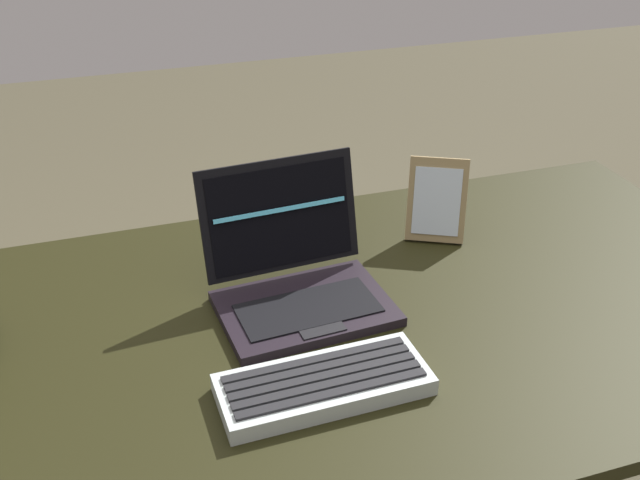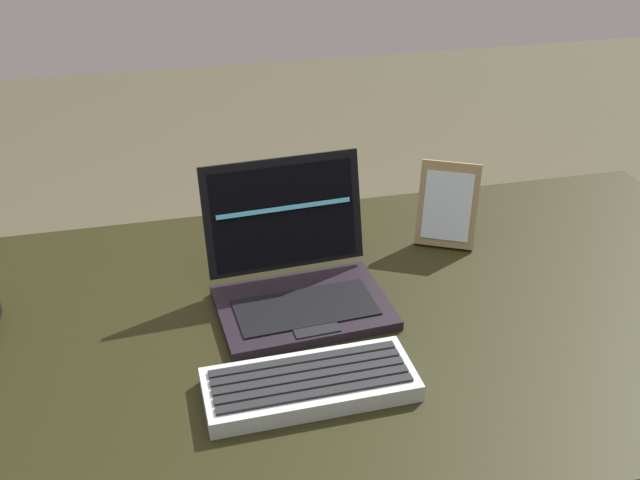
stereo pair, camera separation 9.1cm
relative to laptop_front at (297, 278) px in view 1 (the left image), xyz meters
The scene contains 4 objects.
desk 0.18m from the laptop_front, 77.24° to the right, with size 1.68×0.84×0.75m.
laptop_front is the anchor object (origin of this frame).
external_keyboard 0.24m from the laptop_front, 97.31° to the right, with size 0.31×0.13×0.03m.
photo_frame 0.35m from the laptop_front, 22.02° to the left, with size 0.13×0.10×0.16m.
Camera 1 is at (-0.31, -0.95, 1.49)m, focal length 42.05 mm.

